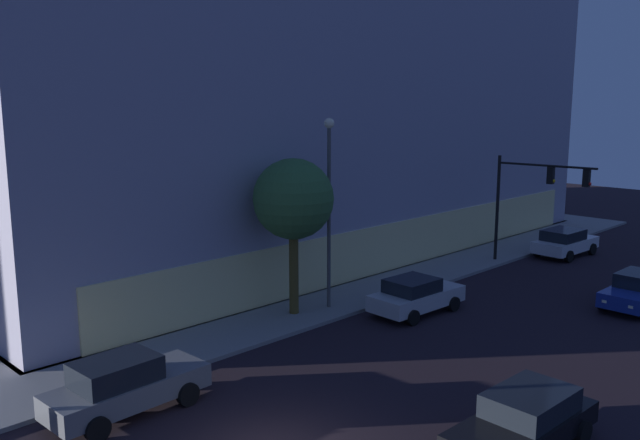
% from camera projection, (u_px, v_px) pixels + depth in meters
% --- Properties ---
extents(modern_building, '(40.12, 24.83, 19.45)m').
position_uv_depth(modern_building, '(251.00, 90.00, 42.91)').
color(modern_building, '#4C4C51').
rests_on(modern_building, ground).
extents(traffic_light_far_corner, '(0.65, 5.38, 5.89)m').
position_uv_depth(traffic_light_far_corner, '(534.00, 188.00, 35.93)').
color(traffic_light_far_corner, black).
rests_on(traffic_light_far_corner, sidewalk_corner).
extents(street_lamp_sidewalk, '(0.44, 0.44, 8.19)m').
position_uv_depth(street_lamp_sidewalk, '(329.00, 191.00, 28.45)').
color(street_lamp_sidewalk, '#4C4C4C').
rests_on(street_lamp_sidewalk, sidewalk_corner).
extents(sidewalk_tree, '(3.37, 3.37, 6.59)m').
position_uv_depth(sidewalk_tree, '(293.00, 200.00, 27.64)').
color(sidewalk_tree, brown).
rests_on(sidewalk_tree, sidewalk_corner).
extents(car_grey, '(4.85, 2.14, 1.77)m').
position_uv_depth(car_grey, '(125.00, 385.00, 19.55)').
color(car_grey, slate).
rests_on(car_grey, ground).
extents(car_black, '(4.86, 2.25, 1.56)m').
position_uv_depth(car_black, '(524.00, 421.00, 17.58)').
color(car_black, black).
rests_on(car_black, ground).
extents(car_silver, '(4.51, 2.29, 1.58)m').
position_uv_depth(car_silver, '(416.00, 295.00, 28.80)').
color(car_silver, '#B7BABF').
rests_on(car_silver, ground).
extents(car_blue, '(4.16, 2.09, 1.56)m').
position_uv_depth(car_blue, '(637.00, 291.00, 29.54)').
color(car_blue, navy).
rests_on(car_blue, ground).
extents(car_white, '(4.56, 2.35, 1.61)m').
position_uv_depth(car_white, '(565.00, 242.00, 39.27)').
color(car_white, silver).
rests_on(car_white, ground).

